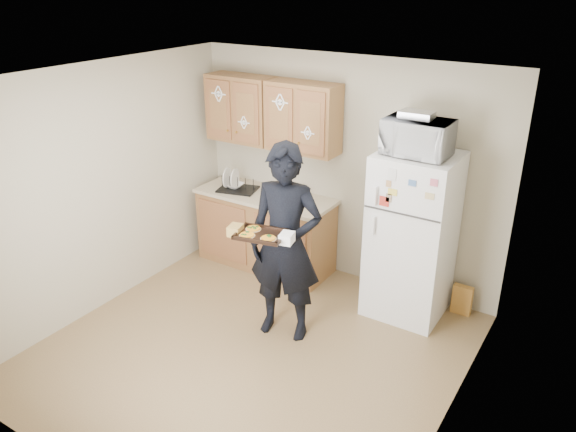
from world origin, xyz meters
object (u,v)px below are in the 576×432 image
Objects in this scene: refrigerator at (412,236)px; microwave at (417,137)px; person at (285,244)px; baking_tray at (261,235)px; dish_rack at (238,183)px.

microwave is (-0.02, -0.05, 1.02)m from refrigerator.
person is (-0.85, -0.99, 0.10)m from refrigerator.
baking_tray is at bearing -125.65° from refrigerator.
person is 4.50× the size of baking_tray.
refrigerator is at bearing -0.01° from dish_rack.
refrigerator is at bearing 41.29° from baking_tray.
refrigerator is 1.02m from microwave.
microwave is at bearing -114.41° from refrigerator.
baking_tray is (-0.92, -1.28, 0.29)m from refrigerator.
microwave reaches higher than person.
person is 0.36m from baking_tray.
refrigerator is 0.89× the size of person.
microwave reaches higher than baking_tray.
refrigerator is at bearing 65.85° from microwave.
refrigerator is 1.31m from person.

